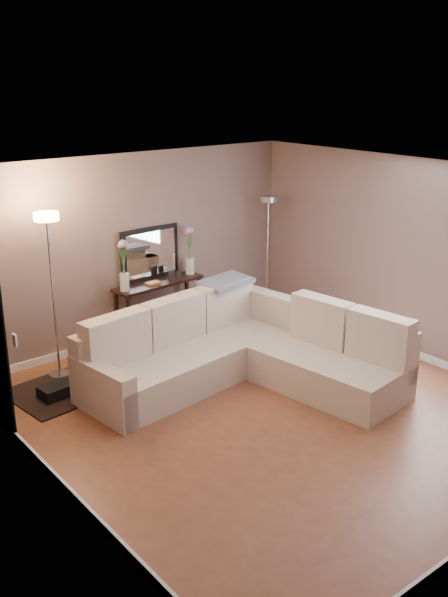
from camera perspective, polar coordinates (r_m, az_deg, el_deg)
floor at (r=7.59m, az=3.83°, el=-9.46°), size 5.00×5.50×0.01m
ceiling at (r=6.76m, az=4.31°, el=10.43°), size 5.00×5.50×0.01m
wall_back at (r=9.20m, az=-7.67°, el=4.25°), size 5.00×0.02×2.60m
wall_left at (r=5.78m, az=-14.71°, el=-5.12°), size 0.02×5.50×2.60m
wall_right at (r=8.89m, az=16.08°, el=3.17°), size 0.02×5.50×2.60m
baseboard_back at (r=9.56m, az=-7.27°, el=-3.05°), size 5.00×0.03×0.10m
baseboard_left at (r=6.38m, az=-13.55°, el=-15.40°), size 0.03×5.50×0.10m
baseboard_right at (r=9.27m, az=15.30°, el=-4.31°), size 0.03×5.50×0.10m
switch_plate at (r=6.56m, az=-17.50°, el=-3.42°), size 0.02×0.08×0.12m
sectional_sofa at (r=8.09m, az=1.23°, el=-4.60°), size 3.18×2.84×1.01m
throw_blanket at (r=8.68m, az=0.17°, el=1.44°), size 0.79×0.54×0.10m
console_table at (r=9.34m, az=-5.96°, el=-0.79°), size 1.37×0.47×0.83m
leaning_mirror at (r=9.31m, az=-6.34°, el=3.85°), size 0.95×0.12×0.75m
table_decor at (r=9.24m, az=-5.49°, el=1.52°), size 0.58×0.14×0.13m
flower_vase_left at (r=8.88m, az=-8.59°, el=2.46°), size 0.16×0.13×0.71m
flower_vase_right at (r=9.54m, az=-2.95°, el=3.80°), size 0.16×0.13×0.71m
floor_lamp_lit at (r=8.10m, az=-14.68°, el=2.93°), size 0.32×0.32×2.06m
floor_lamp_unlit at (r=10.10m, az=3.77°, el=5.73°), size 0.27×0.27×1.85m
charcoal_rug at (r=8.23m, az=-13.10°, el=-7.46°), size 1.45×1.15×0.02m
black_bag at (r=8.04m, az=-14.15°, el=-8.01°), size 0.41×0.31×0.25m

